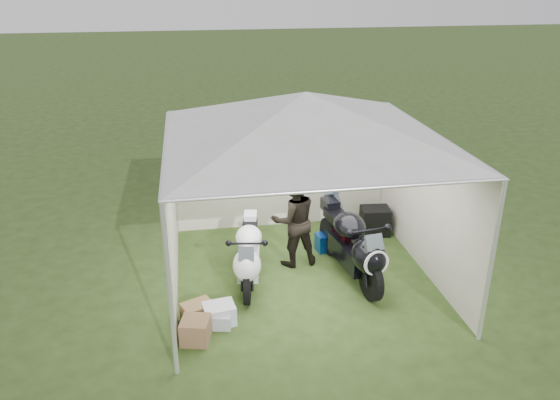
# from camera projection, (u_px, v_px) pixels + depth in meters

# --- Properties ---
(ground) EXTENTS (80.00, 80.00, 0.00)m
(ground) POSITION_uv_depth(u_px,v_px,m) (303.00, 276.00, 8.85)
(ground) COLOR #283D15
(ground) RESTS_ON ground
(canopy_tent) EXTENTS (5.66, 5.66, 3.00)m
(canopy_tent) POSITION_uv_depth(u_px,v_px,m) (305.00, 120.00, 7.88)
(canopy_tent) COLOR silver
(canopy_tent) RESTS_ON ground
(motorcycle_white) EXTENTS (0.60, 1.88, 0.93)m
(motorcycle_white) POSITION_uv_depth(u_px,v_px,m) (249.00, 254.00, 8.46)
(motorcycle_white) COLOR black
(motorcycle_white) RESTS_ON ground
(motorcycle_black) EXTENTS (0.68, 2.18, 1.08)m
(motorcycle_black) POSITION_uv_depth(u_px,v_px,m) (353.00, 244.00, 8.58)
(motorcycle_black) COLOR black
(motorcycle_black) RESTS_ON ground
(paddock_stand) EXTENTS (0.45, 0.32, 0.31)m
(paddock_stand) POSITION_uv_depth(u_px,v_px,m) (328.00, 242.00, 9.62)
(paddock_stand) COLOR blue
(paddock_stand) RESTS_ON ground
(person_dark_jacket) EXTENTS (0.85, 0.70, 1.60)m
(person_dark_jacket) POSITION_uv_depth(u_px,v_px,m) (294.00, 220.00, 8.94)
(person_dark_jacket) COLOR black
(person_dark_jacket) RESTS_ON ground
(person_blue_jacket) EXTENTS (0.56, 0.67, 1.59)m
(person_blue_jacket) POSITION_uv_depth(u_px,v_px,m) (334.00, 200.00, 9.73)
(person_blue_jacket) COLOR slate
(person_blue_jacket) RESTS_ON ground
(equipment_box) EXTENTS (0.56, 0.46, 0.52)m
(equipment_box) POSITION_uv_depth(u_px,v_px,m) (375.00, 221.00, 10.18)
(equipment_box) COLOR black
(equipment_box) RESTS_ON ground
(crate_0) EXTENTS (0.48, 0.40, 0.29)m
(crate_0) POSITION_uv_depth(u_px,v_px,m) (219.00, 314.00, 7.62)
(crate_0) COLOR silver
(crate_0) RESTS_ON ground
(crate_1) EXTENTS (0.44, 0.44, 0.33)m
(crate_1) POSITION_uv_depth(u_px,v_px,m) (196.00, 330.00, 7.25)
(crate_1) COLOR brown
(crate_1) RESTS_ON ground
(crate_2) EXTENTS (0.33, 0.29, 0.21)m
(crate_2) POSITION_uv_depth(u_px,v_px,m) (221.00, 320.00, 7.55)
(crate_2) COLOR #B4B9BE
(crate_2) RESTS_ON ground
(crate_3) EXTENTS (0.50, 0.44, 0.28)m
(crate_3) POSITION_uv_depth(u_px,v_px,m) (198.00, 312.00, 7.67)
(crate_3) COLOR olive
(crate_3) RESTS_ON ground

